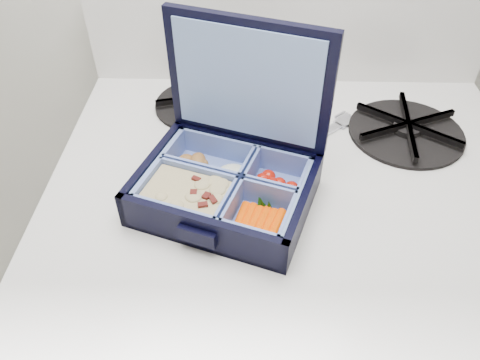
# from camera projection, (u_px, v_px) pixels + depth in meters

# --- Properties ---
(stove) EXTENTS (0.65, 0.65, 0.98)m
(stove) POSITION_uv_depth(u_px,v_px,m) (275.00, 358.00, 0.95)
(stove) COLOR silver
(stove) RESTS_ON floor
(bento_box) EXTENTS (0.25, 0.22, 0.05)m
(bento_box) POSITION_uv_depth(u_px,v_px,m) (225.00, 189.00, 0.58)
(bento_box) COLOR black
(bento_box) RESTS_ON stove
(burner_grate) EXTENTS (0.22, 0.22, 0.02)m
(burner_grate) POSITION_uv_depth(u_px,v_px,m) (407.00, 127.00, 0.69)
(burner_grate) COLOR black
(burner_grate) RESTS_ON stove
(burner_grate_rear) EXTENTS (0.19, 0.19, 0.02)m
(burner_grate_rear) POSITION_uv_depth(u_px,v_px,m) (202.00, 101.00, 0.75)
(burner_grate_rear) COLOR black
(burner_grate_rear) RESTS_ON stove
(fork) EXTENTS (0.16, 0.14, 0.01)m
(fork) POSITION_uv_depth(u_px,v_px,m) (304.00, 144.00, 0.68)
(fork) COLOR silver
(fork) RESTS_ON stove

